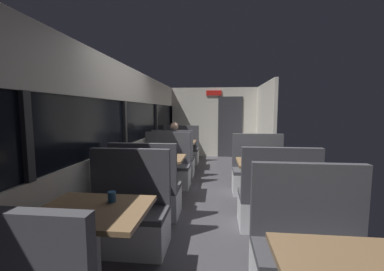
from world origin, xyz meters
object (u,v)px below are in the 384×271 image
Objects in this scene: dining_table_near_window at (93,220)px; bench_mid_window_facing_entry at (167,170)px; bench_far_window_facing_entry at (182,152)px; bench_near_window_facing_entry at (126,219)px; seated_passenger at (174,153)px; dining_table_far_window at (178,145)px; dining_table_mid_window at (158,163)px; bench_front_aisle_facing_entry at (313,262)px; bench_mid_window_facing_end at (147,194)px; bench_rear_aisle_facing_entry at (258,175)px; dining_table_rear_aisle at (266,168)px; bench_rear_aisle_facing_end at (276,204)px; coffee_cup_primary at (112,197)px; coffee_cup_secondary at (271,159)px; bench_far_window_facing_end at (174,162)px.

dining_table_near_window is 0.82× the size of bench_mid_window_facing_entry.
bench_near_window_facing_entry is at bearing -90.00° from bench_far_window_facing_entry.
dining_table_far_window is at bearing 90.00° from seated_passenger.
bench_mid_window_facing_entry is at bearing 90.00° from dining_table_mid_window.
bench_mid_window_facing_entry is 3.33m from bench_front_aisle_facing_entry.
bench_mid_window_facing_end is 1.00× the size of bench_rear_aisle_facing_entry.
dining_table_rear_aisle is at bearing -26.68° from bench_mid_window_facing_entry.
bench_rear_aisle_facing_end is 1.40m from bench_rear_aisle_facing_entry.
bench_mid_window_facing_entry reaches higher than dining_table_far_window.
dining_table_rear_aisle is 10.00× the size of coffee_cup_primary.
dining_table_mid_window is at bearing 153.32° from bench_rear_aisle_facing_end.
dining_table_far_window is at bearing 119.97° from bench_rear_aisle_facing_end.
bench_front_aisle_facing_entry is 1.22× the size of dining_table_rear_aisle.
dining_table_near_window is 0.77m from bench_near_window_facing_entry.
bench_near_window_facing_entry is 1.00× the size of bench_front_aisle_facing_entry.
coffee_cup_secondary is (1.86, 0.49, 0.46)m from bench_mid_window_facing_end.
bench_far_window_facing_entry is at bearing 91.11° from coffee_cup_primary.
bench_far_window_facing_entry is at bearing 90.00° from bench_near_window_facing_entry.
seated_passenger is (0.00, 3.08, 0.21)m from bench_near_window_facing_entry.
bench_far_window_facing_end is 1.00× the size of bench_rear_aisle_facing_end.
dining_table_mid_window is 10.00× the size of coffee_cup_primary.
bench_mid_window_facing_entry is 2.40m from bench_rear_aisle_facing_end.
bench_mid_window_facing_end reaches higher than dining_table_mid_window.
seated_passenger is (-1.79, 1.78, -0.10)m from dining_table_rear_aisle.
bench_mid_window_facing_entry is 1.80m from bench_rear_aisle_facing_entry.
bench_rear_aisle_facing_end is (1.79, -0.90, -0.31)m from dining_table_mid_window.
seated_passenger is at bearing 148.92° from bench_rear_aisle_facing_entry.
bench_rear_aisle_facing_entry is at bearing 90.00° from dining_table_rear_aisle.
bench_mid_window_facing_end is 1.22× the size of dining_table_rear_aisle.
bench_far_window_facing_end is at bearing 150.65° from bench_rear_aisle_facing_entry.
dining_table_far_window is at bearing 126.66° from dining_table_rear_aisle.
dining_table_near_window is 1.00× the size of dining_table_far_window.
bench_rear_aisle_facing_entry reaches higher than dining_table_near_window.
bench_mid_window_facing_entry is at bearing 153.85° from coffee_cup_secondary.
coffee_cup_secondary is (1.86, -3.12, 0.46)m from bench_far_window_facing_entry.
dining_table_far_window is 0.64m from seated_passenger.
bench_far_window_facing_entry is 4.97m from coffee_cup_primary.
bench_mid_window_facing_entry is at bearing 122.54° from bench_front_aisle_facing_entry.
bench_mid_window_facing_end reaches higher than dining_table_far_window.
bench_near_window_facing_entry reaches higher than coffee_cup_secondary.
bench_front_aisle_facing_entry is at bearing -1.95° from coffee_cup_primary.
dining_table_mid_window is 2.03m from bench_rear_aisle_facing_end.
bench_mid_window_facing_entry is 2.79m from coffee_cup_primary.
dining_table_mid_window is 0.82× the size of bench_front_aisle_facing_entry.
dining_table_rear_aisle is 0.77m from bench_rear_aisle_facing_end.
bench_rear_aisle_facing_entry is at bearing 56.37° from coffee_cup_primary.
bench_far_window_facing_entry is 1.00× the size of bench_rear_aisle_facing_entry.
bench_front_aisle_facing_entry is (1.79, -5.01, 0.00)m from bench_far_window_facing_entry.
bench_mid_window_facing_end is at bearing -90.00° from seated_passenger.
bench_rear_aisle_facing_end reaches higher than dining_table_near_window.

